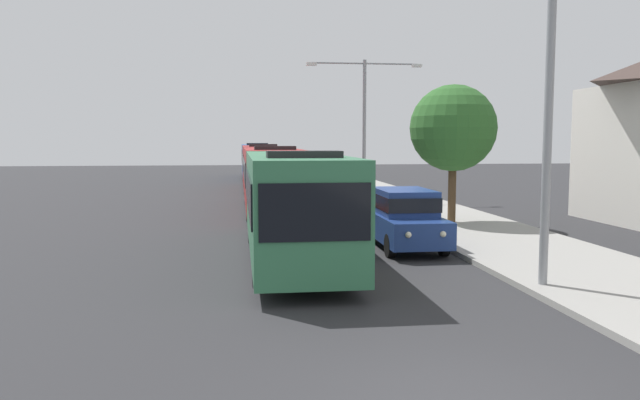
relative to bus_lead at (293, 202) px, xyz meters
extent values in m
cube|color=#33724C|center=(0.00, 0.02, 0.01)|extent=(2.50, 10.88, 2.70)
cube|color=black|center=(1.27, 0.02, 0.36)|extent=(0.04, 10.01, 1.00)
cube|color=black|center=(-1.27, 0.02, 0.36)|extent=(0.04, 10.01, 1.00)
cube|color=black|center=(0.00, -5.44, 0.31)|extent=(2.30, 0.04, 1.20)
cube|color=gold|center=(1.28, 0.02, -0.79)|extent=(0.03, 10.34, 0.36)
cube|color=black|center=(0.00, -3.24, 1.44)|extent=(1.75, 0.90, 0.16)
cylinder|color=black|center=(1.10, -3.35, -1.19)|extent=(0.28, 1.00, 1.00)
cylinder|color=black|center=(-1.10, -3.35, -1.19)|extent=(0.28, 1.00, 1.00)
cylinder|color=black|center=(1.10, 3.01, -1.19)|extent=(0.28, 1.00, 1.00)
cylinder|color=black|center=(-1.10, 3.01, -1.19)|extent=(0.28, 1.00, 1.00)
cube|color=maroon|center=(0.00, 12.40, 0.01)|extent=(2.50, 12.05, 2.70)
cube|color=black|center=(1.27, 12.40, 0.36)|extent=(0.04, 11.09, 1.00)
cube|color=black|center=(-1.27, 12.40, 0.36)|extent=(0.04, 11.09, 1.00)
cube|color=black|center=(0.00, 6.36, 0.31)|extent=(2.30, 0.04, 1.20)
cube|color=navy|center=(1.28, 12.40, -0.79)|extent=(0.03, 11.45, 0.36)
cube|color=black|center=(0.00, 8.79, 1.44)|extent=(1.75, 0.90, 0.16)
cylinder|color=black|center=(1.10, 8.67, -1.19)|extent=(0.28, 1.00, 1.00)
cylinder|color=black|center=(-1.10, 8.67, -1.19)|extent=(0.28, 1.00, 1.00)
cylinder|color=black|center=(1.10, 15.72, -1.19)|extent=(0.28, 1.00, 1.00)
cylinder|color=black|center=(-1.10, 15.72, -1.19)|extent=(0.28, 1.00, 1.00)
cube|color=maroon|center=(0.00, 25.37, 0.01)|extent=(2.50, 11.26, 2.70)
cube|color=black|center=(1.27, 25.37, 0.36)|extent=(0.04, 10.35, 1.00)
cube|color=black|center=(-1.27, 25.37, 0.36)|extent=(0.04, 10.35, 1.00)
cube|color=black|center=(0.00, 19.72, 0.31)|extent=(2.30, 0.04, 1.20)
cube|color=gold|center=(1.28, 25.37, -0.79)|extent=(0.03, 10.69, 0.36)
cube|color=black|center=(0.00, 21.99, 1.44)|extent=(1.75, 0.90, 0.16)
cylinder|color=black|center=(1.10, 21.88, -1.19)|extent=(0.28, 1.00, 1.00)
cylinder|color=black|center=(-1.10, 21.88, -1.19)|extent=(0.28, 1.00, 1.00)
cylinder|color=black|center=(1.10, 28.46, -1.19)|extent=(0.28, 1.00, 1.00)
cylinder|color=black|center=(-1.10, 28.46, -1.19)|extent=(0.28, 1.00, 1.00)
cube|color=#284C8C|center=(0.00, 38.33, 0.01)|extent=(2.50, 12.02, 2.70)
cube|color=black|center=(1.27, 38.33, 0.36)|extent=(0.04, 11.06, 1.00)
cube|color=black|center=(-1.27, 38.33, 0.36)|extent=(0.04, 11.06, 1.00)
cube|color=black|center=(0.00, 32.31, 0.31)|extent=(2.30, 0.04, 1.20)
cube|color=black|center=(1.28, 38.33, -0.79)|extent=(0.03, 11.42, 0.36)
cube|color=black|center=(0.00, 34.73, 1.44)|extent=(1.75, 0.90, 0.16)
cylinder|color=black|center=(1.10, 34.61, -1.19)|extent=(0.28, 1.00, 1.00)
cylinder|color=black|center=(-1.10, 34.61, -1.19)|extent=(0.28, 1.00, 1.00)
cylinder|color=black|center=(1.10, 41.64, -1.19)|extent=(0.28, 1.00, 1.00)
cylinder|color=black|center=(-1.10, 41.64, -1.19)|extent=(0.28, 1.00, 1.00)
cube|color=navy|center=(3.70, 1.29, -0.99)|extent=(1.84, 4.45, 0.80)
cube|color=navy|center=(3.70, 1.44, -0.19)|extent=(1.62, 2.58, 0.80)
cube|color=black|center=(3.70, 1.44, -0.19)|extent=(1.66, 2.67, 0.44)
sphere|color=#F9EFCC|center=(3.19, -0.96, -0.89)|extent=(0.18, 0.18, 0.18)
sphere|color=#F9EFCC|center=(4.20, -0.96, -0.89)|extent=(0.18, 0.18, 0.18)
cylinder|color=black|center=(2.88, -0.09, -1.34)|extent=(0.22, 0.70, 0.70)
cylinder|color=black|center=(4.52, -0.09, -1.34)|extent=(0.22, 0.70, 0.70)
cylinder|color=black|center=(2.88, 2.67, -1.34)|extent=(0.22, 0.70, 0.70)
cylinder|color=black|center=(4.52, 2.67, -1.34)|extent=(0.22, 0.70, 0.70)
cylinder|color=gray|center=(5.40, -4.54, 2.87)|extent=(0.20, 0.20, 8.82)
cylinder|color=gray|center=(5.40, 16.40, 2.31)|extent=(0.20, 0.20, 7.71)
cylinder|color=gray|center=(3.92, 16.40, 5.97)|extent=(2.95, 0.10, 0.10)
cube|color=silver|center=(2.45, 16.40, 5.89)|extent=(0.56, 0.28, 0.16)
cylinder|color=gray|center=(6.87, 16.40, 5.97)|extent=(2.95, 0.10, 0.10)
cube|color=silver|center=(8.35, 16.40, 5.89)|extent=(0.56, 0.28, 0.16)
cylinder|color=#4C3823|center=(7.01, 6.36, -0.34)|extent=(0.32, 0.32, 2.41)
sphere|color=#2D6028|center=(7.01, 6.36, 2.25)|extent=(3.47, 3.47, 3.47)
camera|label=1|loc=(-1.52, -17.96, 1.77)|focal=35.17mm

